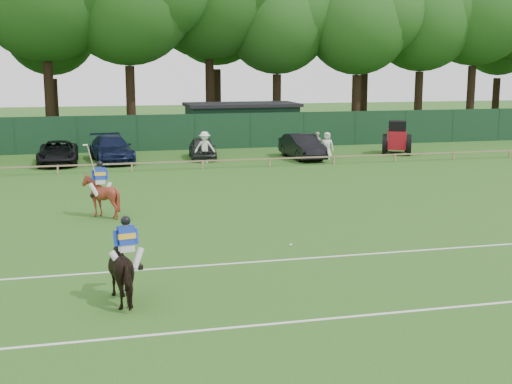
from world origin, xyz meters
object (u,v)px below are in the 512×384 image
object	(u,v)px
hatch_grey	(202,148)
spectator_right	(327,146)
spectator_left	(205,147)
polo_ball	(291,245)
suv_black	(58,153)
utility_shed	(242,123)
horse_dark	(127,270)
tractor	(397,138)
horse_chestnut	(101,196)
spectator_mid	(317,145)
estate_black	(302,147)
sedan_navy	(112,149)

from	to	relation	value
hatch_grey	spectator_right	size ratio (longest dim) A/B	2.32
spectator_left	polo_ball	distance (m)	19.96
suv_black	utility_shed	world-z (taller)	utility_shed
horse_dark	spectator_right	size ratio (longest dim) A/B	1.15
horse_dark	spectator_left	distance (m)	24.81
spectator_right	tractor	world-z (taller)	tractor
horse_chestnut	hatch_grey	world-z (taller)	horse_chestnut
hatch_grey	horse_chestnut	bearing A→B (deg)	-107.92
spectator_left	tractor	distance (m)	13.14
spectator_right	utility_shed	world-z (taller)	utility_shed
horse_chestnut	utility_shed	world-z (taller)	utility_shed
spectator_mid	utility_shed	xyz separation A→B (m)	(-2.78, 9.47, 0.68)
horse_dark	spectator_right	xyz separation A→B (m)	(13.77, 23.70, 0.02)
hatch_grey	estate_black	distance (m)	6.35
estate_black	spectator_mid	distance (m)	0.93
spectator_left	spectator_mid	world-z (taller)	spectator_left
horse_dark	spectator_right	distance (m)	27.41
suv_black	estate_black	size ratio (longest dim) A/B	1.06
horse_chestnut	hatch_grey	xyz separation A→B (m)	(6.62, 15.71, -0.16)
horse_dark	spectator_mid	size ratio (longest dim) A/B	1.15
estate_black	tractor	distance (m)	6.84
horse_chestnut	spectator_mid	distance (m)	19.57
tractor	horse_dark	bearing A→B (deg)	-102.61
spectator_left	polo_ball	size ratio (longest dim) A/B	21.09
horse_chestnut	polo_ball	distance (m)	8.53
utility_shed	horse_chestnut	bearing A→B (deg)	-114.94
suv_black	hatch_grey	size ratio (longest dim) A/B	1.25
horse_dark	spectator_right	world-z (taller)	spectator_right
horse_chestnut	polo_ball	world-z (taller)	horse_chestnut
spectator_left	spectator_mid	size ratio (longest dim) A/B	1.11
spectator_mid	spectator_right	xyz separation A→B (m)	(0.52, -0.44, -0.00)
spectator_left	polo_ball	xyz separation A→B (m)	(-0.49, -19.94, -0.90)
sedan_navy	hatch_grey	world-z (taller)	sedan_navy
spectator_left	utility_shed	bearing A→B (deg)	71.04
sedan_navy	spectator_left	world-z (taller)	spectator_left
spectator_right	hatch_grey	bearing A→B (deg)	-172.02
horse_chestnut	estate_black	bearing A→B (deg)	-135.92
hatch_grey	spectator_mid	world-z (taller)	spectator_mid
suv_black	estate_black	world-z (taller)	estate_black
spectator_mid	horse_dark	bearing A→B (deg)	-137.05
sedan_navy	estate_black	distance (m)	11.91
estate_black	horse_dark	bearing A→B (deg)	-120.35
suv_black	spectator_mid	xyz separation A→B (m)	(15.90, -1.31, 0.17)
suv_black	tractor	xyz separation A→B (m)	(21.79, -0.47, 0.37)
spectator_left	sedan_navy	bearing A→B (deg)	168.05
horse_dark	estate_black	world-z (taller)	horse_dark
sedan_navy	tractor	size ratio (longest dim) A/B	1.73
sedan_navy	spectator_left	distance (m)	5.79
horse_dark	horse_chestnut	size ratio (longest dim) A/B	1.18
sedan_navy	tractor	bearing A→B (deg)	-9.57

